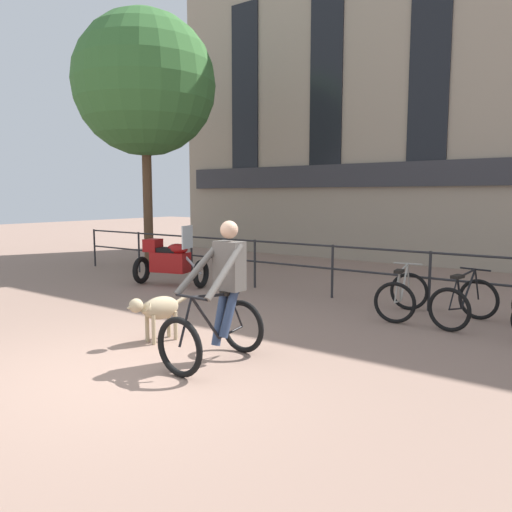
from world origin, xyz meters
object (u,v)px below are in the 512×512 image
at_px(cyclist_with_bike, 220,299).
at_px(parked_bicycle_mid_left, 464,303).
at_px(parked_bicycle_near_lamp, 402,295).
at_px(parked_motorcycle, 170,261).
at_px(dog, 157,309).

relative_size(cyclist_with_bike, parked_bicycle_mid_left, 1.41).
height_order(parked_bicycle_near_lamp, parked_bicycle_mid_left, same).
distance_m(parked_motorcycle, parked_bicycle_mid_left, 6.16).
bearing_deg(dog, parked_bicycle_mid_left, 59.21).
bearing_deg(parked_bicycle_mid_left, cyclist_with_bike, 70.65).
bearing_deg(parked_bicycle_near_lamp, parked_motorcycle, -4.22).
distance_m(cyclist_with_bike, dog, 1.26).
height_order(cyclist_with_bike, parked_motorcycle, cyclist_with_bike).
height_order(cyclist_with_bike, parked_bicycle_mid_left, cyclist_with_bike).
xyz_separation_m(dog, parked_motorcycle, (-2.96, 3.11, 0.11)).
xyz_separation_m(parked_motorcycle, parked_bicycle_mid_left, (6.15, 0.27, -0.20)).
bearing_deg(cyclist_with_bike, parked_bicycle_mid_left, 61.88).
relative_size(dog, parked_motorcycle, 0.53).
height_order(cyclist_with_bike, dog, cyclist_with_bike).
bearing_deg(parked_bicycle_near_lamp, parked_bicycle_mid_left, 172.75).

